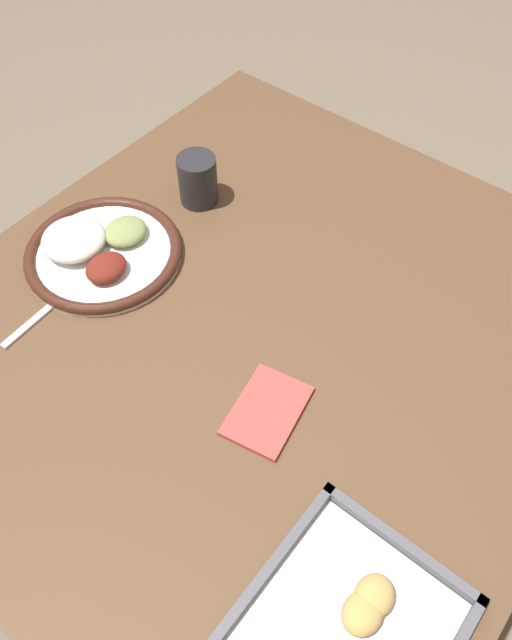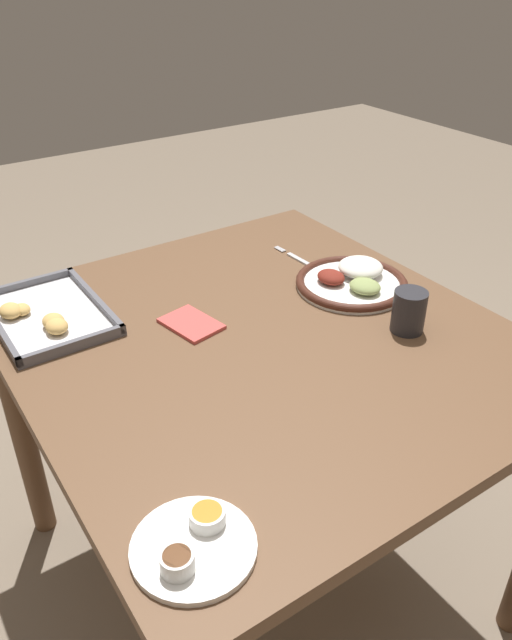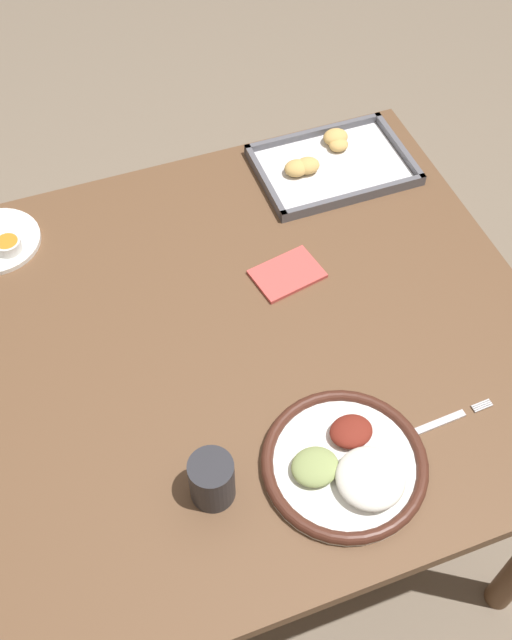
{
  "view_description": "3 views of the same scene",
  "coord_description": "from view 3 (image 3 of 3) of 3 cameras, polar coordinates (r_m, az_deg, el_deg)",
  "views": [
    {
      "loc": [
        0.46,
        0.35,
        1.54
      ],
      "look_at": [
        0.02,
        0.0,
        0.79
      ],
      "focal_mm": 35.0,
      "sensor_mm": 36.0,
      "label": 1
    },
    {
      "loc": [
        -0.9,
        0.62,
        1.47
      ],
      "look_at": [
        0.02,
        0.0,
        0.79
      ],
      "focal_mm": 35.0,
      "sensor_mm": 36.0,
      "label": 2
    },
    {
      "loc": [
        -0.26,
        -0.74,
        1.85
      ],
      "look_at": [
        0.02,
        0.0,
        0.79
      ],
      "focal_mm": 42.0,
      "sensor_mm": 36.0,
      "label": 3
    }
  ],
  "objects": [
    {
      "name": "napkin",
      "position": [
        1.42,
        2.39,
        3.52
      ],
      "size": [
        0.14,
        0.11,
        0.01
      ],
      "color": "#CC4C47",
      "rests_on": "dining_table"
    },
    {
      "name": "drinking_cup",
      "position": [
        1.15,
        -3.38,
        -12.06
      ],
      "size": [
        0.07,
        0.07,
        0.09
      ],
      "color": "#28282D",
      "rests_on": "dining_table"
    },
    {
      "name": "dining_table",
      "position": [
        1.43,
        -0.62,
        -3.58
      ],
      "size": [
        1.05,
        0.97,
        0.76
      ],
      "color": "brown",
      "rests_on": "ground_plane"
    },
    {
      "name": "fork",
      "position": [
        1.27,
        13.1,
        -7.91
      ],
      "size": [
        0.21,
        0.02,
        0.0
      ],
      "rotation": [
        0.0,
        0.0,
        0.05
      ],
      "color": "silver",
      "rests_on": "dining_table"
    },
    {
      "name": "ground_plane",
      "position": [
        2.01,
        -0.45,
        -13.73
      ],
      "size": [
        8.0,
        8.0,
        0.0
      ],
      "primitive_type": "plane",
      "color": "#7A6B59"
    },
    {
      "name": "baking_tray",
      "position": [
        1.63,
        5.62,
        11.78
      ],
      "size": [
        0.32,
        0.22,
        0.04
      ],
      "color": "#595960",
      "rests_on": "dining_table"
    },
    {
      "name": "dinner_plate",
      "position": [
        1.2,
        6.95,
        -10.87
      ],
      "size": [
        0.26,
        0.26,
        0.05
      ],
      "color": "white",
      "rests_on": "dining_table"
    }
  ]
}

